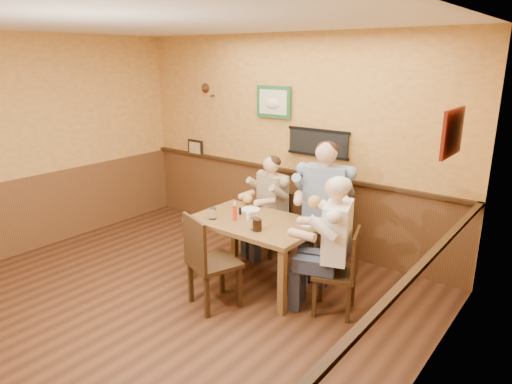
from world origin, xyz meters
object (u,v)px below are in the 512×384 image
diner_tan_shirt (272,210)px  diner_blue_polo (324,213)px  chair_right_end (335,271)px  diner_white_elder (336,254)px  chair_back_left (272,223)px  water_glass_left (213,213)px  chair_back_right (324,230)px  pepper_shaker (240,211)px  chair_near_side (214,260)px  hot_sauce_bottle (235,212)px  cola_tumbler (257,225)px  dining_table (255,228)px  water_glass_mid (255,224)px  salt_shaker (248,216)px

diner_tan_shirt → diner_blue_polo: diner_blue_polo is taller
chair_right_end → diner_white_elder: (0.00, 0.00, 0.19)m
chair_back_left → diner_tan_shirt: size_ratio=0.70×
water_glass_left → chair_right_end: bearing=9.2°
chair_back_right → pepper_shaker: (-0.69, -0.73, 0.29)m
diner_tan_shirt → diner_blue_polo: (0.76, -0.00, 0.12)m
chair_near_side → hot_sauce_bottle: chair_near_side is taller
diner_tan_shirt → pepper_shaker: (0.07, -0.74, 0.20)m
chair_right_end → cola_tumbler: size_ratio=7.18×
dining_table → diner_blue_polo: 0.90m
hot_sauce_bottle → water_glass_left: bearing=-151.5°
cola_tumbler → chair_back_right: bearing=77.6°
chair_back_right → chair_near_side: chair_near_side is taller
water_glass_left → water_glass_mid: 0.58m
dining_table → chair_back_right: (0.44, 0.78, -0.16)m
dining_table → chair_near_side: 0.68m
hot_sauce_bottle → chair_right_end: bearing=5.2°
chair_back_right → diner_blue_polo: (0.00, 0.00, 0.21)m
cola_tumbler → hot_sauce_bottle: hot_sauce_bottle is taller
chair_near_side → pepper_shaker: (-0.24, 0.71, 0.29)m
water_glass_left → pepper_shaker: (0.15, 0.31, -0.02)m
chair_right_end → cola_tumbler: (-0.82, -0.21, 0.37)m
diner_white_elder → salt_shaker: bearing=-107.7°
cola_tumbler → hot_sauce_bottle: bearing=165.6°
water_glass_left → salt_shaker: 0.40m
diner_blue_polo → hot_sauce_bottle: 1.11m
cola_tumbler → water_glass_mid: bearing=174.8°
chair_back_right → chair_near_side: bearing=-123.2°
cola_tumbler → hot_sauce_bottle: (-0.39, 0.10, 0.04)m
diner_blue_polo → diner_white_elder: diner_blue_polo is taller
water_glass_mid → pepper_shaker: size_ratio=1.67×
chair_right_end → water_glass_mid: 0.95m
water_glass_mid → water_glass_left: bearing=-177.7°
diner_blue_polo → salt_shaker: (-0.51, -0.82, 0.09)m
chair_near_side → cola_tumbler: 0.58m
diner_white_elder → water_glass_left: bearing=-99.3°
cola_tumbler → salt_shaker: cola_tumbler is taller
chair_near_side → cola_tumbler: bearing=-99.5°
salt_shaker → pepper_shaker: salt_shaker is taller
chair_right_end → diner_white_elder: bearing=0.0°
chair_back_left → hot_sauce_bottle: 1.03m
chair_back_left → pepper_shaker: pepper_shaker is taller
diner_blue_polo → pepper_shaker: (-0.69, -0.73, 0.08)m
chair_back_right → diner_tan_shirt: size_ratio=0.84×
chair_near_side → water_glass_left: chair_near_side is taller
chair_right_end → cola_tumbler: 0.92m
chair_back_left → diner_white_elder: bearing=-15.7°
diner_white_elder → chair_right_end: bearing=0.0°
diner_tan_shirt → chair_back_left: bearing=0.0°
chair_back_right → water_glass_mid: chair_back_right is taller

